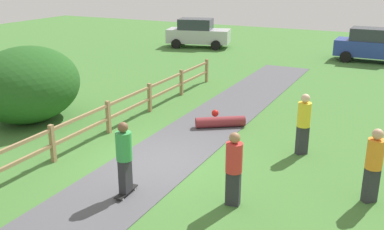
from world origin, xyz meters
The scene contains 11 objects.
ground_plane centered at (0.00, 0.00, 0.00)m, with size 60.00×60.00×0.00m, color #427533.
asphalt_path centered at (0.00, 0.00, 0.01)m, with size 2.40×28.00×0.02m, color #515156.
wooden_fence centered at (-2.60, 0.00, 0.67)m, with size 0.12×18.12×1.10m.
bush_large centered at (-5.84, 1.08, 1.33)m, with size 3.28×3.94×2.65m, color #23561E.
skater_riding centered at (0.33, -1.99, 1.05)m, with size 0.40×0.81×1.84m.
skater_fallen centered at (0.45, 3.47, 0.20)m, with size 1.60×1.56×0.36m.
bystander_orange centered at (5.58, 0.29, 1.00)m, with size 0.54×0.54×1.81m.
bystander_yellow centered at (3.50, 2.39, 1.01)m, with size 0.54×0.54×1.82m.
bystander_red centered at (2.79, -1.27, 0.98)m, with size 0.42×0.42×1.77m.
parked_car_silver centered at (-7.23, 17.62, 0.96)m, with size 4.48×2.73×1.92m.
parked_car_blue centered at (3.93, 17.64, 0.96)m, with size 4.21×2.02×1.92m.
Camera 1 is at (6.01, -9.86, 5.21)m, focal length 41.70 mm.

